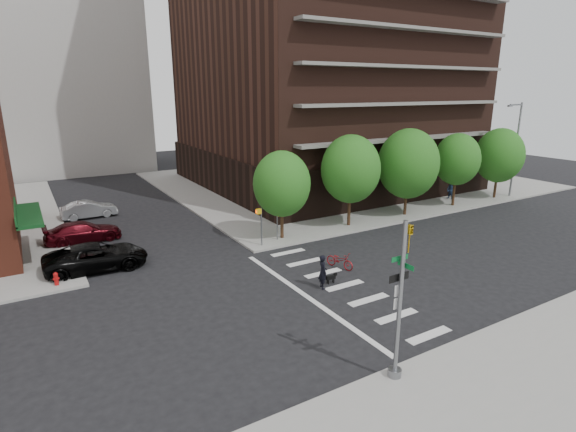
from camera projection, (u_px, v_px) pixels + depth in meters
The scene contains 19 objects.
ground at pixel (298, 298), 23.05m from camera, with size 120.00×120.00×0.00m, color black.
sidewalk_ne at pixel (339, 180), 52.56m from camera, with size 39.00×33.00×0.15m, color gray.
crosswalk at pixel (333, 289), 24.14m from camera, with size 3.85×13.00×0.01m.
tree_a at pixel (282, 184), 30.94m from camera, with size 4.00×4.00×5.90m.
tree_b at pixel (351, 169), 33.77m from camera, with size 4.50×4.50×6.65m.
tree_c at pixel (408, 164), 36.76m from camera, with size 5.00×5.00×6.80m.
tree_d at pixel (457, 159), 39.76m from camera, with size 4.00×4.00×6.20m.
tree_e at pixel (499, 155), 42.75m from camera, with size 4.50×4.50×6.35m.
traffic_signal at pixel (399, 313), 15.90m from camera, with size 0.90×0.75×6.00m.
pedestrian_signal at pixel (265, 220), 30.23m from camera, with size 2.18×0.67×2.60m.
fire_hydrant at pixel (56, 278), 24.15m from camera, with size 0.24×0.24×0.73m.
streetlamp at pixel (515, 144), 43.11m from camera, with size 2.14×0.22×9.00m.
parked_car_black at pixel (96, 257), 26.51m from camera, with size 5.78×2.67×1.61m, color black.
parked_car_maroon at pixel (83, 232), 31.38m from camera, with size 5.03×2.05×1.46m, color #3E070D.
parked_car_silver at pixel (89, 209), 37.26m from camera, with size 4.35×1.52×1.43m, color silver.
scooter at pixel (340, 260), 26.82m from camera, with size 0.66×1.90×1.00m, color maroon.
dog_walker at pixel (323, 272), 23.99m from camera, with size 0.45×0.69×1.89m, color black.
dog at pixel (331, 277), 24.76m from camera, with size 0.66×0.21×0.56m.
pedestrian_far at pixel (451, 190), 42.92m from camera, with size 0.65×0.84×1.73m, color navy.
Camera 1 is at (-11.24, -17.77, 10.37)m, focal length 28.00 mm.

